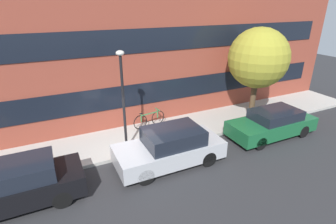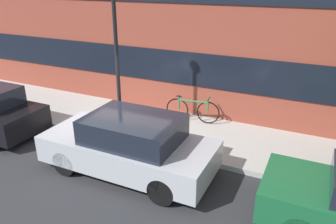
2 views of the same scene
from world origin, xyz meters
name	(u,v)px [view 1 (image 1 of 2)]	position (x,y,z in m)	size (l,w,h in m)	color
ground_plane	(135,157)	(0.00, 0.00, 0.00)	(56.00, 56.00, 0.00)	#2B2B2D
sidewalk_strip	(125,141)	(0.00, 1.36, 0.07)	(28.00, 2.72, 0.14)	#B2AFA8
rowhouse_facade	(108,50)	(0.00, 3.16, 3.93)	(28.00, 1.02, 7.84)	brown
parked_car_black	(16,185)	(-4.19, -1.05, 0.72)	(4.08, 1.66, 1.46)	black
parked_car_silver	(170,147)	(1.14, -1.05, 0.73)	(4.24, 1.82, 1.48)	#B2B5BA
parked_car_green	(272,123)	(6.52, -1.05, 0.66)	(4.28, 1.68, 1.32)	#195B33
bicycle	(149,119)	(1.53, 2.13, 0.56)	(1.74, 0.44, 0.85)	black
street_tree	(258,58)	(6.99, 0.88, 3.35)	(3.03, 3.03, 4.74)	brown
lamp_post	(123,91)	(-0.17, 0.53, 2.76)	(0.32, 0.32, 4.19)	black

